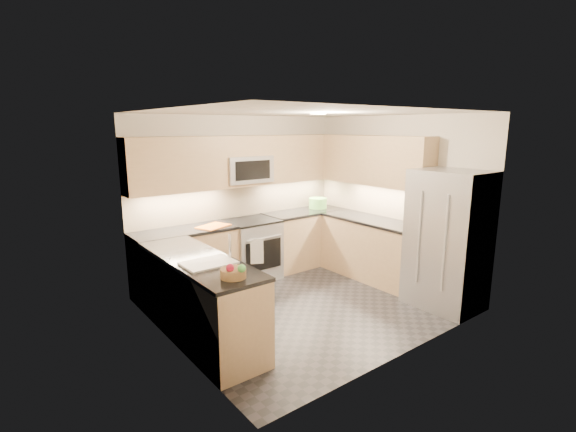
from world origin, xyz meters
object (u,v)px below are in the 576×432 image
object	(u,v)px
gas_range	(252,250)
fruit_basket	(233,273)
utensil_bowl	(318,203)
cutting_board	(213,226)
microwave	(246,169)
refrigerator	(448,240)

from	to	relation	value
gas_range	fruit_basket	world-z (taller)	fruit_basket
gas_range	utensil_bowl	xyz separation A→B (m)	(1.42, 0.07, 0.57)
cutting_board	fruit_basket	distance (m)	2.12
utensil_bowl	fruit_basket	xyz separation A→B (m)	(-2.92, -2.10, -0.04)
microwave	fruit_basket	bearing A→B (deg)	-124.82
utensil_bowl	gas_range	bearing A→B (deg)	-177.32
refrigerator	cutting_board	size ratio (longest dim) A/B	4.08
microwave	utensil_bowl	size ratio (longest dim) A/B	2.45
gas_range	cutting_board	size ratio (longest dim) A/B	2.06
utensil_bowl	cutting_board	size ratio (longest dim) A/B	0.70
refrigerator	cutting_board	xyz separation A→B (m)	(-2.13, 2.35, 0.05)
microwave	utensil_bowl	world-z (taller)	microwave
fruit_basket	microwave	bearing A→B (deg)	55.18
microwave	utensil_bowl	xyz separation A→B (m)	(1.42, -0.06, -0.67)
gas_range	cutting_board	bearing A→B (deg)	-173.71
gas_range	microwave	size ratio (longest dim) A/B	1.20
refrigerator	utensil_bowl	world-z (taller)	refrigerator
utensil_bowl	microwave	bearing A→B (deg)	177.64
cutting_board	refrigerator	bearing A→B (deg)	-47.75
gas_range	refrigerator	distance (m)	2.86
gas_range	utensil_bowl	distance (m)	1.53
utensil_bowl	fruit_basket	world-z (taller)	utensil_bowl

